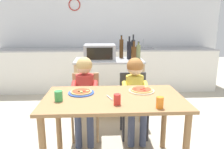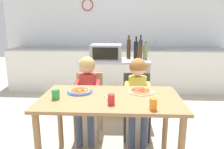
# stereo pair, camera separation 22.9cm
# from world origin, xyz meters

# --- Properties ---
(ground_plane) EXTENTS (12.18, 12.18, 0.00)m
(ground_plane) POSITION_xyz_m (0.00, 1.22, 0.00)
(ground_plane) COLOR #B7AD99
(back_wall_tiled) EXTENTS (5.28, 0.14, 2.70)m
(back_wall_tiled) POSITION_xyz_m (-0.00, 3.10, 1.35)
(back_wall_tiled) COLOR silver
(back_wall_tiled) RESTS_ON ground
(kitchen_counter) EXTENTS (4.75, 0.60, 1.12)m
(kitchen_counter) POSITION_xyz_m (0.00, 2.69, 0.46)
(kitchen_counter) COLOR silver
(kitchen_counter) RESTS_ON ground
(kitchen_island_cart) EXTENTS (1.02, 0.54, 0.92)m
(kitchen_island_cart) POSITION_xyz_m (0.00, 1.24, 0.61)
(kitchen_island_cart) COLOR #B7BABF
(kitchen_island_cart) RESTS_ON ground
(toaster_oven) EXTENTS (0.46, 0.39, 0.23)m
(toaster_oven) POSITION_xyz_m (-0.13, 1.25, 1.03)
(toaster_oven) COLOR #999BA0
(toaster_oven) RESTS_ON kitchen_island_cart
(bottle_dark_olive_oil) EXTENTS (0.07, 0.07, 0.34)m
(bottle_dark_olive_oil) POSITION_xyz_m (0.31, 1.28, 1.06)
(bottle_dark_olive_oil) COLOR black
(bottle_dark_olive_oil) RESTS_ON kitchen_island_cart
(bottle_squat_spirits) EXTENTS (0.06, 0.06, 0.35)m
(bottle_squat_spirits) POSITION_xyz_m (0.21, 1.41, 1.07)
(bottle_squat_spirits) COLOR #4C2D14
(bottle_squat_spirits) RESTS_ON kitchen_island_cart
(bottle_tall_green_wine) EXTENTS (0.08, 0.08, 0.29)m
(bottle_tall_green_wine) POSITION_xyz_m (0.36, 1.12, 1.03)
(bottle_tall_green_wine) COLOR #4C2D14
(bottle_tall_green_wine) RESTS_ON kitchen_island_cart
(bottle_clear_vinegar) EXTENTS (0.06, 0.06, 0.36)m
(bottle_clear_vinegar) POSITION_xyz_m (0.39, 1.39, 1.07)
(bottle_clear_vinegar) COLOR black
(bottle_clear_vinegar) RESTS_ON kitchen_island_cart
(bottle_slim_sauce) EXTENTS (0.07, 0.07, 0.26)m
(bottle_slim_sauce) POSITION_xyz_m (0.46, 1.29, 1.03)
(bottle_slim_sauce) COLOR olive
(bottle_slim_sauce) RESTS_ON kitchen_island_cart
(dining_table) EXTENTS (1.34, 0.77, 0.76)m
(dining_table) POSITION_xyz_m (0.00, 0.00, 0.65)
(dining_table) COLOR olive
(dining_table) RESTS_ON ground
(dining_chair_left) EXTENTS (0.36, 0.36, 0.81)m
(dining_chair_left) POSITION_xyz_m (-0.32, 0.67, 0.48)
(dining_chair_left) COLOR tan
(dining_chair_left) RESTS_ON ground
(dining_chair_right) EXTENTS (0.36, 0.36, 0.81)m
(dining_chair_right) POSITION_xyz_m (0.30, 0.67, 0.48)
(dining_chair_right) COLOR #333338
(dining_chair_right) RESTS_ON ground
(child_in_red_shirt) EXTENTS (0.32, 0.42, 1.03)m
(child_in_red_shirt) POSITION_xyz_m (-0.32, 0.55, 0.67)
(child_in_red_shirt) COLOR #424C6B
(child_in_red_shirt) RESTS_ON ground
(child_in_yellow_shirt) EXTENTS (0.32, 0.42, 1.02)m
(child_in_yellow_shirt) POSITION_xyz_m (0.30, 0.55, 0.68)
(child_in_yellow_shirt) COLOR #424C6B
(child_in_yellow_shirt) RESTS_ON ground
(pizza_plate_blue_rimmed) EXTENTS (0.26, 0.26, 0.03)m
(pizza_plate_blue_rimmed) POSITION_xyz_m (-0.32, 0.12, 0.77)
(pizza_plate_blue_rimmed) COLOR #3356B7
(pizza_plate_blue_rimmed) RESTS_ON dining_table
(pizza_plate_cream) EXTENTS (0.27, 0.27, 0.03)m
(pizza_plate_cream) POSITION_xyz_m (0.30, 0.16, 0.77)
(pizza_plate_cream) COLOR beige
(pizza_plate_cream) RESTS_ON dining_table
(drinking_cup_green) EXTENTS (0.07, 0.07, 0.09)m
(drinking_cup_green) POSITION_xyz_m (-0.50, -0.08, 0.80)
(drinking_cup_green) COLOR green
(drinking_cup_green) RESTS_ON dining_table
(drinking_cup_orange) EXTENTS (0.06, 0.06, 0.10)m
(drinking_cup_orange) POSITION_xyz_m (0.36, -0.30, 0.81)
(drinking_cup_orange) COLOR orange
(drinking_cup_orange) RESTS_ON dining_table
(drinking_cup_red) EXTENTS (0.06, 0.06, 0.09)m
(drinking_cup_red) POSITION_xyz_m (0.02, -0.20, 0.80)
(drinking_cup_red) COLOR red
(drinking_cup_red) RESTS_ON dining_table
(serving_spoon) EXTENTS (0.06, 0.14, 0.01)m
(serving_spoon) POSITION_xyz_m (-0.04, -0.04, 0.76)
(serving_spoon) COLOR #B7BABF
(serving_spoon) RESTS_ON dining_table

